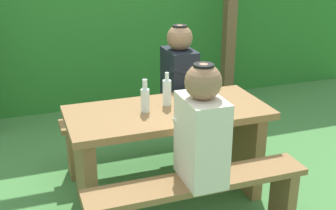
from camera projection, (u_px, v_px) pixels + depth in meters
ground_plane at (168, 196)px, 3.25m from camera, size 12.00×12.00×0.00m
hedge_backdrop at (100, 8)px, 4.89m from camera, size 6.40×0.61×2.16m
pergola_post_right at (230, 9)px, 4.73m from camera, size 0.12×0.12×2.18m
picnic_table at (168, 138)px, 3.08m from camera, size 1.40×0.64×0.70m
bench_near at (198, 198)px, 2.65m from camera, size 1.40×0.24×0.46m
bench_far at (146, 128)px, 3.62m from camera, size 1.40×0.24×0.46m
person_white_shirt at (202, 128)px, 2.49m from camera, size 0.25×0.35×0.72m
person_black_coat at (179, 72)px, 3.54m from camera, size 0.25×0.35×0.72m
drinking_glass at (188, 105)px, 2.94m from camera, size 0.08×0.08×0.10m
bottle_left at (167, 92)px, 3.04m from camera, size 0.06×0.06×0.24m
bottle_right at (145, 99)px, 2.92m from camera, size 0.06×0.06×0.23m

